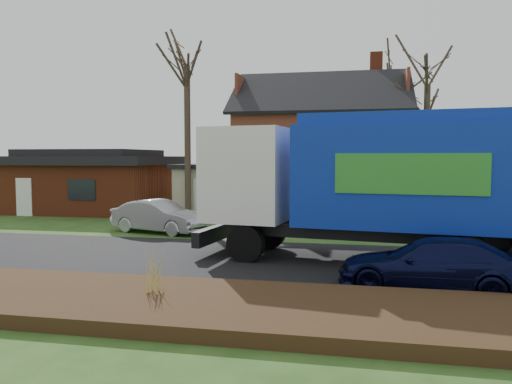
# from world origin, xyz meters

# --- Properties ---
(ground) EXTENTS (120.00, 120.00, 0.00)m
(ground) POSITION_xyz_m (0.00, 0.00, 0.00)
(ground) COLOR #264617
(ground) RESTS_ON ground
(road) EXTENTS (80.00, 7.00, 0.02)m
(road) POSITION_xyz_m (0.00, 0.00, 0.01)
(road) COLOR black
(road) RESTS_ON ground
(mulch_verge) EXTENTS (80.00, 3.50, 0.30)m
(mulch_verge) POSITION_xyz_m (0.00, -5.30, 0.15)
(mulch_verge) COLOR black
(mulch_verge) RESTS_ON ground
(main_house) EXTENTS (12.95, 8.95, 9.26)m
(main_house) POSITION_xyz_m (1.49, 13.91, 4.03)
(main_house) COLOR #C2B79C
(main_house) RESTS_ON ground
(ranch_house) EXTENTS (9.80, 8.20, 3.70)m
(ranch_house) POSITION_xyz_m (-12.00, 13.00, 1.81)
(ranch_house) COLOR brown
(ranch_house) RESTS_ON ground
(garbage_truck) EXTENTS (10.84, 4.20, 4.53)m
(garbage_truck) POSITION_xyz_m (4.64, 0.46, 2.61)
(garbage_truck) COLOR black
(garbage_truck) RESTS_ON ground
(silver_sedan) EXTENTS (4.49, 2.57, 1.40)m
(silver_sedan) POSITION_xyz_m (-4.33, 4.97, 0.70)
(silver_sedan) COLOR #97999E
(silver_sedan) RESTS_ON ground
(navy_wagon) EXTENTS (4.63, 2.33, 1.29)m
(navy_wagon) POSITION_xyz_m (5.80, -2.54, 0.64)
(navy_wagon) COLOR black
(navy_wagon) RESTS_ON ground
(tree_front_west) EXTENTS (3.78, 3.78, 11.23)m
(tree_front_west) POSITION_xyz_m (-4.88, 10.34, 9.25)
(tree_front_west) COLOR #403326
(tree_front_west) RESTS_ON ground
(tree_front_east) EXTENTS (3.51, 3.51, 9.76)m
(tree_front_east) POSITION_xyz_m (7.40, 11.33, 7.93)
(tree_front_east) COLOR #413427
(tree_front_east) RESTS_ON ground
(tree_back) EXTENTS (3.67, 3.67, 11.64)m
(tree_back) POSITION_xyz_m (6.23, 21.77, 9.70)
(tree_back) COLOR #3F3026
(tree_back) RESTS_ON ground
(grass_clump_mid) EXTENTS (0.34, 0.28, 0.96)m
(grass_clump_mid) POSITION_xyz_m (-0.25, -5.02, 0.78)
(grass_clump_mid) COLOR tan
(grass_clump_mid) RESTS_ON mulch_verge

